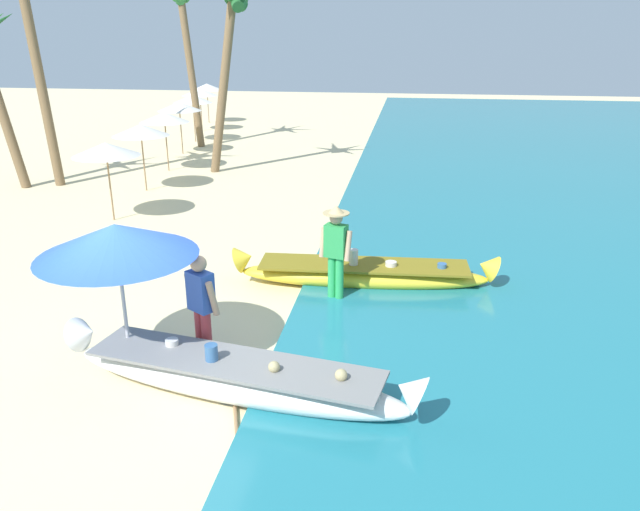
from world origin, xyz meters
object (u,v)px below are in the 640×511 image
Objects in this scene: person_vendor_hatted at (336,248)px; person_tourist_customer at (202,305)px; palm_tree_tall_inland at (182,8)px; paddle at (237,428)px; boat_yellow_midground at (364,274)px; patio_umbrella_large at (116,241)px; palm_tree_far_behind at (230,14)px; boat_white_foreground at (234,377)px.

person_tourist_customer is (-1.54, -2.35, -0.08)m from person_vendor_hatted.
paddle is at bearing -68.84° from palm_tree_tall_inland.
palm_tree_tall_inland is (-8.04, 13.36, 4.95)m from boat_yellow_midground.
patio_umbrella_large reaches higher than paddle.
patio_umbrella_large is 17.86m from palm_tree_tall_inland.
palm_tree_tall_inland reaches higher than palm_tree_far_behind.
person_tourist_customer is (-1.96, -3.12, 0.67)m from boat_yellow_midground.
palm_tree_tall_inland is 1.07× the size of palm_tree_far_behind.
paddle is (-1.12, -4.53, -0.22)m from boat_yellow_midground.
boat_yellow_midground is 16.37m from palm_tree_tall_inland.
palm_tree_tall_inland is at bearing 106.95° from patio_umbrella_large.
boat_white_foreground is 3.01× the size of person_tourist_customer.
patio_umbrella_large is at bearing -133.32° from person_vendor_hatted.
palm_tree_tall_inland is at bearing 121.04° from boat_yellow_midground.
palm_tree_far_behind reaches higher than boat_white_foreground.
boat_white_foreground is at bearing -48.64° from person_tourist_customer.
boat_white_foreground is at bearing -74.41° from palm_tree_far_behind.
boat_yellow_midground is 0.74× the size of palm_tree_tall_inland.
person_vendor_hatted is at bearing 73.54° from boat_white_foreground.
person_vendor_hatted is 3.76m from patio_umbrella_large.
person_tourist_customer is at bearing 120.98° from paddle.
person_vendor_hatted is 11.39m from palm_tree_far_behind.
paddle is at bearing -59.02° from person_tourist_customer.
palm_tree_tall_inland reaches higher than patio_umbrella_large.
palm_tree_tall_inland reaches higher than person_vendor_hatted.
patio_umbrella_large is 0.35× the size of palm_tree_far_behind.
palm_tree_far_behind is at bearing 114.72° from person_vendor_hatted.
boat_yellow_midground is 2.97× the size of person_tourist_customer.
palm_tree_tall_inland reaches higher than boat_white_foreground.
paddle is at bearing -103.82° from boat_yellow_midground.
person_tourist_customer is 13.05m from palm_tree_far_behind.
palm_tree_far_behind is at bearing -54.49° from palm_tree_tall_inland.
palm_tree_tall_inland is at bearing 111.16° from paddle.
patio_umbrella_large reaches higher than boat_white_foreground.
person_vendor_hatted is 0.27× the size of palm_tree_tall_inland.
person_tourist_customer reaches higher than paddle.
person_tourist_customer is 0.25× the size of palm_tree_tall_inland.
paddle is (3.78, -13.49, -4.85)m from palm_tree_far_behind.
boat_white_foreground is 4.07m from boat_yellow_midground.
person_tourist_customer is at bearing 131.36° from boat_white_foreground.
boat_white_foreground is 2.62× the size of paddle.
palm_tree_far_behind is (-4.90, 8.96, 4.63)m from boat_yellow_midground.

